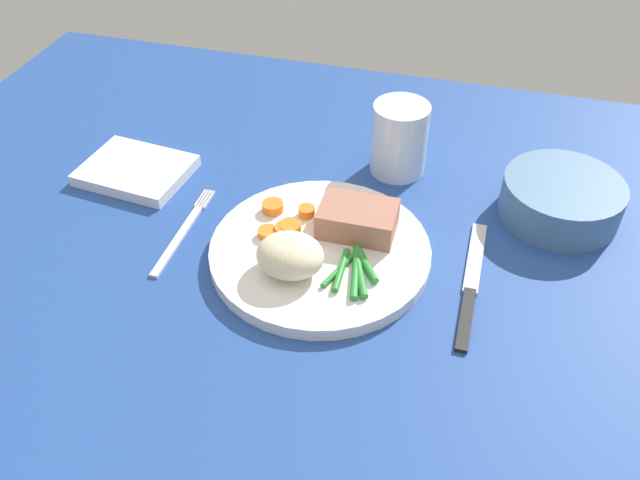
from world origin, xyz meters
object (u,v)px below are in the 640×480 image
at_px(meat_portion, 358,219).
at_px(knife, 471,286).
at_px(dinner_plate, 320,252).
at_px(water_glass, 399,143).
at_px(fork, 184,231).
at_px(napkin, 136,170).
at_px(salad_bowl, 562,197).

bearing_deg(meat_portion, knife, -17.12).
bearing_deg(knife, dinner_plate, 176.44).
height_order(dinner_plate, water_glass, water_glass).
distance_m(fork, napkin, 0.14).
bearing_deg(fork, knife, -4.40).
xyz_separation_m(salad_bowl, napkin, (-0.55, -0.07, -0.02)).
distance_m(meat_portion, fork, 0.21).
xyz_separation_m(fork, salad_bowl, (0.44, 0.16, 0.03)).
bearing_deg(salad_bowl, fork, -160.25).
bearing_deg(salad_bowl, napkin, -173.24).
xyz_separation_m(water_glass, salad_bowl, (0.21, -0.04, -0.01)).
bearing_deg(water_glass, salad_bowl, -11.53).
bearing_deg(meat_portion, salad_bowl, 26.29).
bearing_deg(fork, meat_portion, 7.40).
height_order(knife, napkin, napkin).
bearing_deg(napkin, meat_portion, -8.86).
distance_m(knife, salad_bowl, 0.18).
bearing_deg(dinner_plate, knife, -0.93).
distance_m(knife, napkin, 0.47).
distance_m(dinner_plate, salad_bowl, 0.31).
height_order(meat_portion, water_glass, water_glass).
relative_size(dinner_plate, meat_portion, 2.86).
bearing_deg(salad_bowl, knife, -119.97).
relative_size(dinner_plate, napkin, 1.87).
height_order(meat_portion, salad_bowl, same).
bearing_deg(napkin, dinner_plate, -17.66).
xyz_separation_m(knife, salad_bowl, (0.09, 0.16, 0.03)).
relative_size(meat_portion, knife, 0.44).
bearing_deg(dinner_plate, water_glass, 74.82).
bearing_deg(napkin, fork, -40.01).
distance_m(meat_portion, salad_bowl, 0.26).
xyz_separation_m(meat_portion, knife, (0.14, -0.04, -0.03)).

